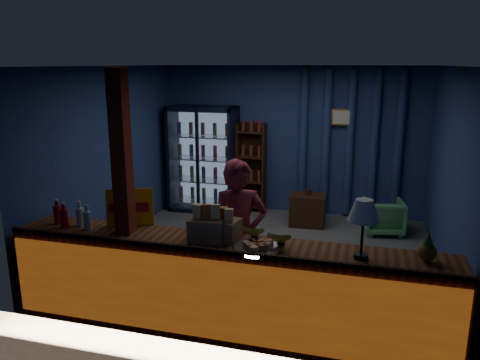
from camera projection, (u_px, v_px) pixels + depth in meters
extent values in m
plane|color=#515154|center=(265.00, 257.00, 6.54)|extent=(4.60, 4.60, 0.00)
plane|color=navy|center=(292.00, 141.00, 8.28)|extent=(4.60, 0.00, 4.60)
plane|color=navy|center=(214.00, 217.00, 4.17)|extent=(4.60, 0.00, 4.60)
plane|color=navy|center=(112.00, 157.00, 6.81)|extent=(0.00, 4.40, 4.40)
plane|color=navy|center=(452.00, 177.00, 5.63)|extent=(0.00, 4.40, 4.40)
plane|color=#472D19|center=(267.00, 66.00, 5.91)|extent=(4.60, 4.60, 0.00)
cube|color=brown|center=(224.00, 287.00, 4.65)|extent=(4.40, 0.55, 0.95)
cube|color=red|center=(215.00, 301.00, 4.38)|extent=(4.35, 0.02, 0.81)
cube|color=#3C2113|center=(215.00, 251.00, 4.27)|extent=(4.40, 0.04, 0.04)
cube|color=maroon|center=(124.00, 199.00, 4.72)|extent=(0.16, 0.16, 2.60)
cube|color=black|center=(208.00, 156.00, 8.69)|extent=(1.20, 0.06, 1.90)
cube|color=black|center=(174.00, 157.00, 8.58)|extent=(0.06, 0.60, 1.90)
cube|color=black|center=(234.00, 161.00, 8.29)|extent=(0.06, 0.60, 1.90)
cube|color=black|center=(202.00, 108.00, 8.21)|extent=(1.20, 0.60, 0.08)
cube|color=black|center=(204.00, 207.00, 8.66)|extent=(1.20, 0.60, 0.08)
cube|color=#99B2D8|center=(207.00, 157.00, 8.64)|extent=(1.08, 0.02, 1.74)
cube|color=white|center=(198.00, 162.00, 8.17)|extent=(1.12, 0.02, 1.78)
cube|color=black|center=(198.00, 162.00, 8.16)|extent=(0.05, 0.05, 1.80)
cube|color=silver|center=(204.00, 201.00, 8.63)|extent=(1.08, 0.48, 0.02)
cylinder|color=#B7311A|center=(181.00, 192.00, 8.71)|extent=(0.07, 0.07, 0.22)
cylinder|color=#1B6D27|center=(193.00, 193.00, 8.65)|extent=(0.07, 0.07, 0.22)
cylinder|color=#9D8118|center=(204.00, 194.00, 8.59)|extent=(0.07, 0.07, 0.22)
cylinder|color=navy|center=(216.00, 195.00, 8.54)|extent=(0.07, 0.07, 0.22)
cylinder|color=maroon|center=(227.00, 196.00, 8.48)|extent=(0.07, 0.07, 0.22)
cube|color=silver|center=(204.00, 180.00, 8.53)|extent=(1.08, 0.48, 0.02)
cylinder|color=#1B6D27|center=(181.00, 171.00, 8.61)|extent=(0.07, 0.07, 0.22)
cylinder|color=#9D8118|center=(192.00, 172.00, 8.55)|extent=(0.07, 0.07, 0.22)
cylinder|color=navy|center=(204.00, 173.00, 8.50)|extent=(0.07, 0.07, 0.22)
cylinder|color=maroon|center=(215.00, 173.00, 8.44)|extent=(0.07, 0.07, 0.22)
cylinder|color=#B7311A|center=(227.00, 174.00, 8.38)|extent=(0.07, 0.07, 0.22)
cube|color=silver|center=(203.00, 158.00, 8.43)|extent=(1.08, 0.48, 0.02)
cylinder|color=#9D8118|center=(180.00, 150.00, 8.52)|extent=(0.07, 0.07, 0.22)
cylinder|color=navy|center=(192.00, 150.00, 8.46)|extent=(0.07, 0.07, 0.22)
cylinder|color=maroon|center=(203.00, 151.00, 8.40)|extent=(0.07, 0.07, 0.22)
cylinder|color=#B7311A|center=(215.00, 152.00, 8.34)|extent=(0.07, 0.07, 0.22)
cylinder|color=#1B6D27|center=(227.00, 152.00, 8.28)|extent=(0.07, 0.07, 0.22)
cube|color=silver|center=(203.00, 136.00, 8.33)|extent=(1.08, 0.48, 0.02)
cylinder|color=navy|center=(179.00, 128.00, 8.42)|extent=(0.07, 0.07, 0.22)
cylinder|color=maroon|center=(191.00, 128.00, 8.36)|extent=(0.07, 0.07, 0.22)
cylinder|color=#B7311A|center=(203.00, 129.00, 8.30)|extent=(0.07, 0.07, 0.22)
cylinder|color=#1B6D27|center=(215.00, 129.00, 8.24)|extent=(0.07, 0.07, 0.22)
cylinder|color=#9D8118|center=(227.00, 130.00, 8.19)|extent=(0.07, 0.07, 0.22)
cube|color=#3C2113|center=(253.00, 166.00, 8.54)|extent=(0.50, 0.02, 1.60)
cube|color=#3C2113|center=(239.00, 167.00, 8.47)|extent=(0.03, 0.28, 1.60)
cube|color=#3C2113|center=(264.00, 169.00, 8.35)|extent=(0.03, 0.28, 1.60)
cube|color=#3C2113|center=(251.00, 205.00, 8.58)|extent=(0.46, 0.26, 0.02)
cube|color=#3C2113|center=(251.00, 181.00, 8.48)|extent=(0.46, 0.26, 0.02)
cube|color=#3C2113|center=(251.00, 157.00, 8.37)|extent=(0.46, 0.26, 0.02)
cube|color=#3C2113|center=(251.00, 132.00, 8.26)|extent=(0.46, 0.26, 0.02)
cylinder|color=navy|center=(303.00, 142.00, 8.17)|extent=(0.14, 0.14, 2.50)
cylinder|color=navy|center=(326.00, 143.00, 8.07)|extent=(0.14, 0.14, 2.50)
cylinder|color=navy|center=(350.00, 144.00, 7.97)|extent=(0.14, 0.14, 2.50)
cylinder|color=navy|center=(374.00, 145.00, 7.87)|extent=(0.14, 0.14, 2.50)
cylinder|color=navy|center=(399.00, 146.00, 7.76)|extent=(0.14, 0.14, 2.50)
cube|color=gold|center=(342.00, 117.00, 7.86)|extent=(0.36, 0.03, 0.28)
cube|color=silver|center=(342.00, 117.00, 7.84)|extent=(0.30, 0.01, 0.22)
imported|color=maroon|center=(239.00, 237.00, 5.00)|extent=(0.71, 0.59, 1.67)
imported|color=#50A160|center=(383.00, 216.00, 7.41)|extent=(0.68, 0.69, 0.54)
cube|color=#3C2113|center=(308.00, 210.00, 7.77)|extent=(0.59, 0.44, 0.52)
cylinder|color=#3C2113|center=(308.00, 192.00, 7.69)|extent=(0.10, 0.10, 0.10)
cube|color=#F3B50C|center=(130.00, 207.00, 4.97)|extent=(0.49, 0.29, 0.39)
cube|color=#AE0B1C|center=(129.00, 208.00, 4.96)|extent=(0.39, 0.19, 0.10)
cylinder|color=#AE0B1C|center=(58.00, 215.00, 5.04)|extent=(0.08, 0.08, 0.19)
cylinder|color=#AE0B1C|center=(56.00, 203.00, 5.01)|extent=(0.04, 0.04, 0.08)
cylinder|color=white|center=(56.00, 200.00, 5.00)|extent=(0.04, 0.04, 0.02)
cylinder|color=#AE0B1C|center=(64.00, 218.00, 4.93)|extent=(0.08, 0.08, 0.19)
cylinder|color=#AE0B1C|center=(63.00, 206.00, 4.90)|extent=(0.04, 0.04, 0.08)
cylinder|color=white|center=(63.00, 203.00, 4.89)|extent=(0.04, 0.04, 0.02)
cylinder|color=silver|center=(80.00, 217.00, 4.97)|extent=(0.08, 0.08, 0.19)
cylinder|color=silver|center=(79.00, 205.00, 4.94)|extent=(0.04, 0.04, 0.08)
cylinder|color=white|center=(79.00, 202.00, 4.93)|extent=(0.04, 0.04, 0.02)
cylinder|color=silver|center=(88.00, 221.00, 4.86)|extent=(0.08, 0.08, 0.19)
cylinder|color=silver|center=(87.00, 208.00, 4.82)|extent=(0.04, 0.04, 0.08)
cylinder|color=white|center=(86.00, 205.00, 4.82)|extent=(0.04, 0.04, 0.02)
cube|color=#9E734C|center=(207.00, 229.00, 4.58)|extent=(0.37, 0.32, 0.22)
cube|color=#F19B35|center=(198.00, 211.00, 4.55)|extent=(0.10, 0.07, 0.14)
cube|color=#C25C24|center=(207.00, 211.00, 4.53)|extent=(0.10, 0.07, 0.14)
cube|color=#F19B35|center=(216.00, 211.00, 4.52)|extent=(0.10, 0.07, 0.14)
cube|color=#9E734C|center=(223.00, 229.00, 4.59)|extent=(0.34, 0.29, 0.20)
cube|color=#F19B35|center=(216.00, 212.00, 4.58)|extent=(0.09, 0.06, 0.13)
cube|color=#C25C24|center=(223.00, 213.00, 4.55)|extent=(0.09, 0.06, 0.13)
cube|color=#F19B35|center=(230.00, 214.00, 4.52)|extent=(0.09, 0.06, 0.13)
cylinder|color=silver|center=(257.00, 248.00, 4.36)|extent=(0.45, 0.45, 0.02)
cube|color=#F19B35|center=(266.00, 245.00, 4.32)|extent=(0.10, 0.07, 0.05)
cube|color=#C25C24|center=(265.00, 243.00, 4.39)|extent=(0.12, 0.12, 0.05)
cube|color=#F19B35|center=(259.00, 241.00, 4.43)|extent=(0.07, 0.10, 0.05)
cube|color=#C25C24|center=(252.00, 241.00, 4.42)|extent=(0.12, 0.12, 0.05)
cube|color=#F19B35|center=(248.00, 243.00, 4.37)|extent=(0.10, 0.07, 0.05)
cube|color=#C25C24|center=(249.00, 246.00, 4.30)|extent=(0.12, 0.12, 0.05)
cube|color=#F19B35|center=(255.00, 248.00, 4.26)|extent=(0.07, 0.10, 0.05)
cube|color=#C25C24|center=(262.00, 248.00, 4.27)|extent=(0.12, 0.12, 0.05)
cylinder|color=black|center=(361.00, 256.00, 4.15)|extent=(0.13, 0.13, 0.04)
cylinder|color=black|center=(362.00, 236.00, 4.11)|extent=(0.03, 0.03, 0.38)
cone|color=white|center=(364.00, 210.00, 4.05)|extent=(0.28, 0.28, 0.19)
sphere|color=olive|center=(427.00, 252.00, 4.07)|extent=(0.16, 0.16, 0.16)
cone|color=#2C5F20|center=(429.00, 238.00, 4.04)|extent=(0.09, 0.09, 0.12)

